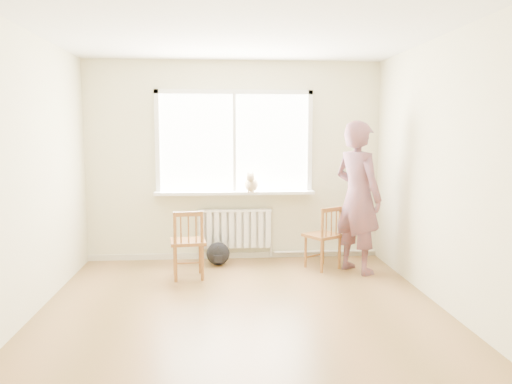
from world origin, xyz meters
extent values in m
plane|color=olive|center=(0.00, 0.00, 0.00)|extent=(4.50, 4.50, 0.00)
plane|color=white|center=(0.00, 0.00, 2.70)|extent=(4.50, 4.50, 0.00)
cube|color=beige|center=(0.00, 2.25, 1.35)|extent=(4.00, 0.01, 2.70)
cube|color=white|center=(0.00, 2.23, 1.60)|extent=(2.00, 0.02, 1.30)
cube|color=white|center=(0.00, 2.21, 2.28)|extent=(2.12, 0.05, 0.06)
cube|color=white|center=(-1.03, 2.21, 1.60)|extent=(0.06, 0.05, 1.42)
cube|color=white|center=(1.03, 2.21, 1.60)|extent=(0.06, 0.05, 1.42)
cube|color=white|center=(0.00, 2.21, 1.60)|extent=(0.04, 0.05, 1.30)
cube|color=white|center=(0.00, 2.14, 0.93)|extent=(2.15, 0.22, 0.04)
cube|color=white|center=(0.00, 2.20, 0.43)|extent=(1.00, 0.02, 0.55)
cube|color=white|center=(0.00, 2.15, 0.43)|extent=(1.00, 0.10, 0.51)
cube|color=white|center=(0.00, 2.15, 0.69)|extent=(1.00, 0.12, 0.03)
cylinder|color=silver|center=(1.25, 2.19, 0.08)|extent=(1.40, 0.04, 0.04)
cube|color=beige|center=(0.00, 2.23, 0.04)|extent=(4.00, 0.03, 0.08)
cube|color=brown|center=(-0.59, 1.35, 0.44)|extent=(0.45, 0.44, 0.04)
cylinder|color=brown|center=(-0.46, 1.52, 0.22)|extent=(0.04, 0.04, 0.44)
cylinder|color=brown|center=(-0.77, 1.48, 0.22)|extent=(0.04, 0.04, 0.44)
cylinder|color=brown|center=(-0.42, 1.21, 0.22)|extent=(0.04, 0.04, 0.44)
cylinder|color=brown|center=(-0.73, 1.17, 0.22)|extent=(0.04, 0.04, 0.44)
cylinder|color=brown|center=(-0.42, 1.21, 0.42)|extent=(0.04, 0.04, 0.83)
cylinder|color=brown|center=(-0.73, 1.17, 0.42)|extent=(0.04, 0.04, 0.83)
cube|color=brown|center=(-0.57, 1.19, 0.80)|extent=(0.34, 0.07, 0.05)
cylinder|color=brown|center=(-0.49, 1.20, 0.63)|extent=(0.02, 0.02, 0.33)
cylinder|color=brown|center=(-0.57, 1.19, 0.63)|extent=(0.02, 0.02, 0.33)
cylinder|color=brown|center=(-0.66, 1.18, 0.63)|extent=(0.02, 0.02, 0.33)
cube|color=brown|center=(1.11, 1.63, 0.43)|extent=(0.54, 0.53, 0.04)
cylinder|color=brown|center=(1.16, 1.84, 0.22)|extent=(0.03, 0.03, 0.43)
cylinder|color=brown|center=(0.90, 1.68, 0.22)|extent=(0.03, 0.03, 0.43)
cylinder|color=brown|center=(1.32, 1.58, 0.22)|extent=(0.03, 0.03, 0.43)
cylinder|color=brown|center=(1.05, 1.42, 0.22)|extent=(0.03, 0.03, 0.43)
cylinder|color=brown|center=(1.32, 1.58, 0.41)|extent=(0.04, 0.04, 0.81)
cylinder|color=brown|center=(1.05, 1.42, 0.41)|extent=(0.04, 0.04, 0.81)
cube|color=brown|center=(1.19, 1.50, 0.78)|extent=(0.30, 0.20, 0.05)
cylinder|color=brown|center=(1.26, 1.55, 0.61)|extent=(0.02, 0.02, 0.33)
cylinder|color=brown|center=(1.19, 1.50, 0.61)|extent=(0.02, 0.02, 0.33)
cylinder|color=brown|center=(1.11, 1.46, 0.61)|extent=(0.02, 0.02, 0.33)
imported|color=#AF3A61|center=(1.50, 1.45, 0.94)|extent=(0.75, 0.82, 1.89)
ellipsoid|color=beige|center=(0.22, 2.07, 1.05)|extent=(0.23, 0.30, 0.20)
sphere|color=beige|center=(0.20, 1.94, 1.15)|extent=(0.11, 0.11, 0.11)
cone|color=beige|center=(0.17, 1.94, 1.21)|extent=(0.04, 0.04, 0.05)
cone|color=beige|center=(0.23, 1.93, 1.21)|extent=(0.04, 0.04, 0.05)
cylinder|color=beige|center=(0.24, 2.21, 0.99)|extent=(0.05, 0.18, 0.02)
cylinder|color=beige|center=(0.17, 1.97, 1.00)|extent=(0.02, 0.02, 0.10)
cylinder|color=beige|center=(0.23, 1.96, 1.00)|extent=(0.02, 0.02, 0.10)
ellipsoid|color=black|center=(-0.23, 1.88, 0.15)|extent=(0.33, 0.27, 0.31)
camera|label=1|loc=(-0.23, -4.56, 1.75)|focal=35.00mm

